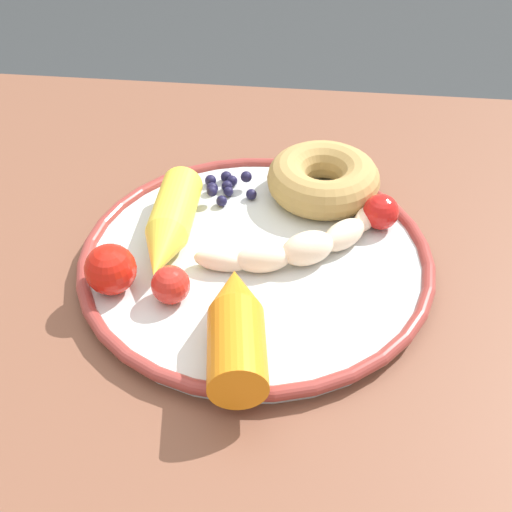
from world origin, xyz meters
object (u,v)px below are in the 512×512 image
object	(u,v)px
dining_table	(221,376)
blueberry_pile	(227,186)
carrot_yellow	(170,226)
tomato_far	(381,212)
plate	(256,258)
banana	(303,244)
tomato_near	(171,285)
tomato_mid	(111,269)
donut	(323,179)
carrot_orange	(236,325)

from	to	relation	value
dining_table	blueberry_pile	size ratio (longest dim) A/B	16.13
carrot_yellow	tomato_far	xyz separation A→B (m)	(-0.19, -0.05, -0.00)
plate	tomato_far	distance (m)	0.13
banana	dining_table	bearing A→B (deg)	38.23
dining_table	tomato_near	distance (m)	0.13
dining_table	carrot_yellow	size ratio (longest dim) A/B	6.60
tomato_near	tomato_mid	bearing A→B (deg)	-7.94
blueberry_pile	tomato_far	size ratio (longest dim) A/B	1.66
plate	donut	xyz separation A→B (m)	(-0.06, -0.10, 0.02)
donut	plate	bearing A→B (deg)	61.17
banana	tomato_far	size ratio (longest dim) A/B	5.23
blueberry_pile	tomato_mid	distance (m)	0.17
carrot_yellow	tomato_mid	distance (m)	0.07
dining_table	donut	world-z (taller)	donut
carrot_orange	tomato_mid	xyz separation A→B (m)	(0.11, -0.05, -0.00)
tomato_near	banana	bearing A→B (deg)	-146.83
carrot_yellow	donut	size ratio (longest dim) A/B	1.22
blueberry_pile	tomato_near	size ratio (longest dim) A/B	1.73
blueberry_pile	tomato_mid	bearing A→B (deg)	63.76
banana	tomato_mid	world-z (taller)	tomato_mid
carrot_orange	plate	bearing A→B (deg)	-91.73
carrot_yellow	dining_table	bearing A→B (deg)	131.02
banana	carrot_yellow	size ratio (longest dim) A/B	1.29
carrot_yellow	blueberry_pile	size ratio (longest dim) A/B	2.44
dining_table	carrot_yellow	distance (m)	0.15
carrot_orange	tomato_near	size ratio (longest dim) A/B	3.96
tomato_mid	blueberry_pile	bearing A→B (deg)	-116.24
carrot_orange	tomato_near	xyz separation A→B (m)	(0.06, -0.04, -0.01)
carrot_orange	banana	bearing A→B (deg)	-111.54
tomato_far	donut	bearing A→B (deg)	-39.10
carrot_orange	tomato_far	size ratio (longest dim) A/B	3.80
plate	tomato_mid	size ratio (longest dim) A/B	7.34
blueberry_pile	tomato_far	bearing A→B (deg)	165.37
blueberry_pile	tomato_near	world-z (taller)	tomato_near
donut	tomato_far	xyz separation A→B (m)	(-0.06, 0.04, -0.00)
plate	donut	world-z (taller)	donut
dining_table	donut	distance (m)	0.22
carrot_orange	donut	xyz separation A→B (m)	(-0.06, -0.21, -0.00)
donut	dining_table	bearing A→B (deg)	60.76
donut	tomato_mid	world-z (taller)	tomato_mid
dining_table	banana	distance (m)	0.15
carrot_orange	tomato_near	bearing A→B (deg)	-36.23
dining_table	tomato_mid	size ratio (longest dim) A/B	20.76
blueberry_pile	carrot_orange	bearing A→B (deg)	100.49
banana	tomato_mid	distance (m)	0.17
plate	banana	distance (m)	0.04
dining_table	tomato_far	bearing A→B (deg)	-142.95
donut	tomato_near	world-z (taller)	donut
tomato_mid	carrot_orange	bearing A→B (deg)	155.39
banana	tomato_far	distance (m)	0.09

